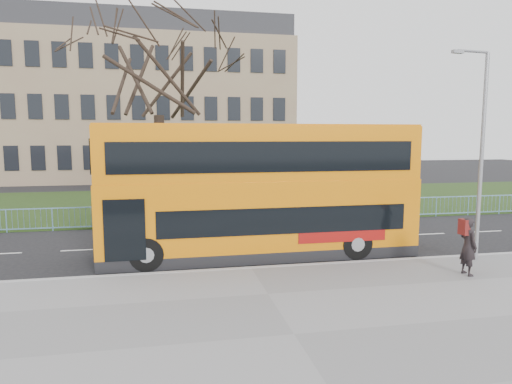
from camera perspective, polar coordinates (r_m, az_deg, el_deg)
ground at (r=16.82m, az=-1.62°, el=-8.35°), size 120.00×120.00×0.00m
pavement at (r=10.59m, az=4.77°, el=-17.58°), size 80.00×10.50×0.12m
kerb at (r=15.34m, az=-0.64°, el=-9.61°), size 80.00×0.20×0.14m
grass_verge at (r=30.73m, az=-6.07°, el=-1.26°), size 80.00×15.40×0.08m
guard_railing at (r=23.09m, az=-4.36°, el=-2.73°), size 40.00×0.12×1.10m
bare_tree at (r=26.09m, az=-12.10°, el=11.67°), size 9.18×9.18×13.11m
civic_building at (r=51.11m, az=-13.98°, el=9.70°), size 30.00×15.00×14.00m
yellow_bus at (r=16.83m, az=0.48°, el=0.61°), size 11.48×2.81×4.81m
pedestrian at (r=15.80m, az=24.99°, el=-6.16°), size 0.48×0.69×1.83m
street_lamp at (r=17.58m, az=26.21°, el=4.99°), size 1.52×0.32×7.18m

